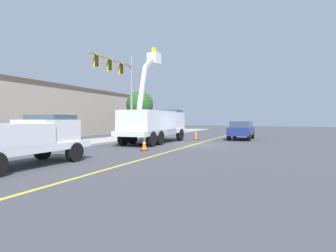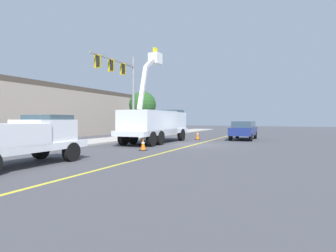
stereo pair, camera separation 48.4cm
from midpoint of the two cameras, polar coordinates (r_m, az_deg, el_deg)
ground at (r=20.41m, az=4.69°, el=-3.87°), size 120.00×120.00×0.00m
sidewalk_far_side at (r=24.22m, az=-14.18°, el=-2.94°), size 60.10×8.31×0.12m
lane_centre_stripe at (r=20.41m, az=4.69°, el=-3.86°), size 49.86×4.09×0.01m
utility_bucket_truck at (r=22.03m, az=-3.31°, el=0.77°), size 8.37×3.14×7.87m
service_pickup_truck at (r=12.29m, az=-29.02°, el=-2.27°), size 5.75×2.54×2.06m
passing_minivan at (r=26.34m, az=14.45°, el=-0.61°), size 4.93×2.27×1.69m
traffic_cone_mid_front at (r=16.58m, az=-5.77°, el=-3.84°), size 0.40×0.40×0.73m
traffic_cone_mid_rear at (r=25.42m, az=5.23°, el=-1.87°), size 0.40×0.40×0.87m
traffic_signal_mast at (r=24.97m, az=-10.41°, el=9.52°), size 6.27×0.85×7.78m
commercial_building_backdrop at (r=33.44m, az=-25.45°, el=2.68°), size 26.63×10.61×5.40m
street_tree_right at (r=32.42m, az=-6.31°, el=4.38°), size 3.15×3.15×5.16m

